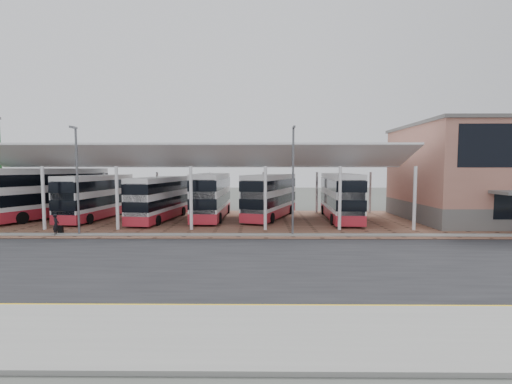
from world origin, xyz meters
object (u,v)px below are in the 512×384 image
Objects in this scene: bus_2 at (160,199)px; bus_5 at (340,197)px; bus_3 at (212,196)px; pedestrian at (56,225)px; terminal at (505,172)px; bus_0 at (51,193)px; bus_1 at (97,197)px; bus_4 at (271,196)px.

bus_5 is at bearing 8.83° from bus_2.
bus_3 is 6.66× the size of pedestrian.
terminal reaches higher than bus_0.
bus_1 is 23.92m from bus_5.
bus_2 is at bearing -51.15° from pedestrian.
bus_2 is 0.95× the size of bus_4.
bus_5 is at bearing 4.81° from bus_1.
terminal is 15.78m from bus_5.
bus_3 is (-28.21, 1.18, -2.39)m from terminal.
bus_1 is 0.99× the size of bus_4.
pedestrian is (-16.23, -9.27, -1.35)m from bus_4.
bus_2 is at bearing -163.07° from bus_3.
bus_3 is (16.29, -0.13, -0.26)m from bus_0.
terminal is 39.59m from bus_1.
bus_0 is 11.55m from bus_2.
bus_1 is (4.99, -0.65, -0.33)m from bus_0.
bus_5 is at bearing 11.29° from bus_4.
bus_1 reaches higher than pedestrian.
bus_3 is 5.88m from bus_4.
terminal is at bearing 7.47° from bus_2.
bus_0 is at bearing 179.73° from bus_2.
bus_4 is at bearing 15.26° from bus_2.
bus_4 reaches higher than bus_2.
bus_3 reaches higher than bus_1.
terminal is at bearing 16.43° from bus_4.
bus_0 is (-44.50, 1.31, -2.13)m from terminal.
bus_0 is at bearing 17.05° from pedestrian.
pedestrian is (5.94, -9.23, -1.65)m from bus_0.
bus_2 is 0.94× the size of bus_5.
bus_5 is at bearing 20.63° from bus_0.
bus_5 reaches higher than bus_3.
bus_4 is 6.81m from bus_5.
bus_3 is 12.64m from bus_5.
terminal is 22.50m from bus_4.
bus_0 is at bearing 178.11° from bus_1.
terminal is at bearing 4.64° from bus_1.
terminal reaches higher than bus_3.
bus_0 is 1.11× the size of bus_5.
pedestrian is at bearing -130.38° from bus_4.
bus_0 reaches higher than bus_5.
bus_1 reaches higher than bus_2.
bus_5 is (-15.60, 0.33, -2.38)m from terminal.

